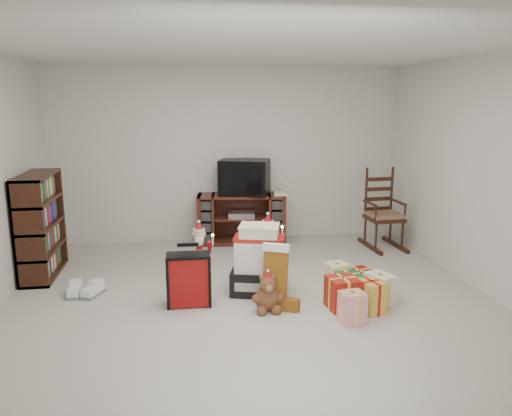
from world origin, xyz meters
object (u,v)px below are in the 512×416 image
(sneaker_pair, at_px, (84,291))
(crt_television, at_px, (245,177))
(gift_pile, at_px, (259,264))
(gift_cluster, at_px, (356,291))
(teddy_bear, at_px, (267,295))
(tv_stand, at_px, (241,219))
(santa_figurine, at_px, (268,246))
(mrs_claus_figurine, at_px, (200,254))
(red_suitcase, at_px, (189,279))
(bookshelf, at_px, (41,227))
(rocking_chair, at_px, (382,219))

(sneaker_pair, bearing_deg, crt_television, 51.61)
(gift_pile, height_order, gift_cluster, gift_pile)
(teddy_bear, xyz_separation_m, gift_cluster, (0.93, 0.07, -0.04))
(tv_stand, xyz_separation_m, santa_figurine, (0.20, -1.07, -0.10))
(teddy_bear, xyz_separation_m, mrs_claus_figurine, (-0.61, 1.18, 0.08))
(gift_pile, height_order, teddy_bear, gift_pile)
(tv_stand, bearing_deg, gift_pile, -84.67)
(gift_pile, relative_size, mrs_claus_figurine, 1.15)
(teddy_bear, bearing_deg, crt_television, 87.84)
(santa_figurine, xyz_separation_m, mrs_claus_figurine, (-0.85, -0.17, -0.01))
(santa_figurine, relative_size, sneaker_pair, 1.78)
(tv_stand, xyz_separation_m, gift_pile, (-0.05, -1.94, -0.04))
(gift_pile, height_order, santa_figurine, gift_pile)
(sneaker_pair, relative_size, crt_television, 0.47)
(red_suitcase, bearing_deg, bookshelf, 145.98)
(mrs_claus_figurine, relative_size, gift_cluster, 0.60)
(rocking_chair, bearing_deg, teddy_bear, -138.81)
(gift_cluster, bearing_deg, sneaker_pair, 167.77)
(santa_figurine, distance_m, crt_television, 1.29)
(crt_television, bearing_deg, bookshelf, -139.53)
(red_suitcase, relative_size, crt_television, 0.79)
(bookshelf, relative_size, mrs_claus_figurine, 1.89)
(gift_pile, height_order, crt_television, crt_television)
(mrs_claus_figurine, bearing_deg, rocking_chair, 16.40)
(gift_cluster, height_order, crt_television, crt_television)
(gift_pile, xyz_separation_m, teddy_bear, (0.00, -0.48, -0.16))
(gift_pile, bearing_deg, tv_stand, 103.89)
(bookshelf, distance_m, teddy_bear, 2.85)
(teddy_bear, bearing_deg, red_suitcase, 161.52)
(santa_figurine, xyz_separation_m, sneaker_pair, (-2.09, -0.69, -0.20))
(bookshelf, distance_m, gift_pile, 2.62)
(bookshelf, height_order, crt_television, crt_television)
(tv_stand, height_order, gift_cluster, tv_stand)
(tv_stand, relative_size, santa_figurine, 1.94)
(tv_stand, distance_m, teddy_bear, 2.43)
(bookshelf, height_order, mrs_claus_figurine, bookshelf)
(teddy_bear, distance_m, gift_cluster, 0.93)
(teddy_bear, bearing_deg, gift_cluster, 4.06)
(gift_pile, bearing_deg, rocking_chair, 51.65)
(gift_cluster, bearing_deg, bookshelf, 158.01)
(sneaker_pair, relative_size, gift_cluster, 0.35)
(santa_figurine, relative_size, gift_cluster, 0.63)
(red_suitcase, height_order, santa_figurine, santa_figurine)
(santa_figurine, bearing_deg, tv_stand, 100.44)
(tv_stand, height_order, sneaker_pair, tv_stand)
(red_suitcase, xyz_separation_m, crt_television, (0.85, 2.18, 0.69))
(teddy_bear, distance_m, mrs_claus_figurine, 1.33)
(gift_pile, xyz_separation_m, gift_cluster, (0.93, -0.42, -0.20))
(tv_stand, distance_m, crt_television, 0.60)
(rocking_chair, relative_size, gift_pile, 1.58)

